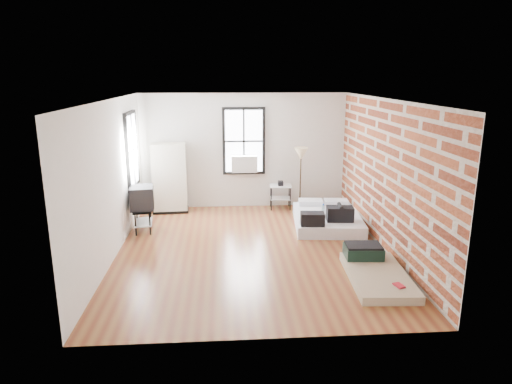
{
  "coord_description": "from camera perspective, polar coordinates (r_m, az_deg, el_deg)",
  "views": [
    {
      "loc": [
        -0.5,
        -8.07,
        3.23
      ],
      "look_at": [
        0.1,
        0.3,
        1.06
      ],
      "focal_mm": 32.0,
      "sensor_mm": 36.0,
      "label": 1
    }
  ],
  "objects": [
    {
      "name": "mattress_bare",
      "position": [
        7.84,
        14.55,
        -9.4
      ],
      "size": [
        1.01,
        1.77,
        0.37
      ],
      "rotation": [
        0.0,
        0.0,
        -0.06
      ],
      "color": "tan",
      "rests_on": "ground"
    },
    {
      "name": "room_shell",
      "position": [
        8.59,
        0.82,
        4.52
      ],
      "size": [
        5.02,
        6.02,
        2.8
      ],
      "color": "silver",
      "rests_on": "ground"
    },
    {
      "name": "ground",
      "position": [
        8.7,
        -0.55,
        -7.26
      ],
      "size": [
        6.0,
        6.0,
        0.0
      ],
      "primitive_type": "plane",
      "color": "brown",
      "rests_on": "ground"
    },
    {
      "name": "floor_lamp",
      "position": [
        11.05,
        5.64,
        4.37
      ],
      "size": [
        0.33,
        0.33,
        1.52
      ],
      "color": "#2F220F",
      "rests_on": "ground"
    },
    {
      "name": "wardrobe",
      "position": [
        11.06,
        -10.75,
        1.7
      ],
      "size": [
        0.86,
        0.53,
        1.66
      ],
      "rotation": [
        0.0,
        0.0,
        0.06
      ],
      "color": "black",
      "rests_on": "ground"
    },
    {
      "name": "tv_stand",
      "position": [
        9.82,
        -14.04,
        -0.9
      ],
      "size": [
        0.55,
        0.73,
        0.97
      ],
      "rotation": [
        0.0,
        0.0,
        0.13
      ],
      "color": "black",
      "rests_on": "ground"
    },
    {
      "name": "mattress_main",
      "position": [
        10.14,
        8.86,
        -3.24
      ],
      "size": [
        1.58,
        2.02,
        0.61
      ],
      "rotation": [
        0.0,
        0.0,
        -0.1
      ],
      "color": "white",
      "rests_on": "ground"
    },
    {
      "name": "side_table",
      "position": [
        11.22,
        3.08,
        0.24
      ],
      "size": [
        0.55,
        0.45,
        0.69
      ],
      "rotation": [
        0.0,
        0.0,
        -0.06
      ],
      "color": "black",
      "rests_on": "ground"
    }
  ]
}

